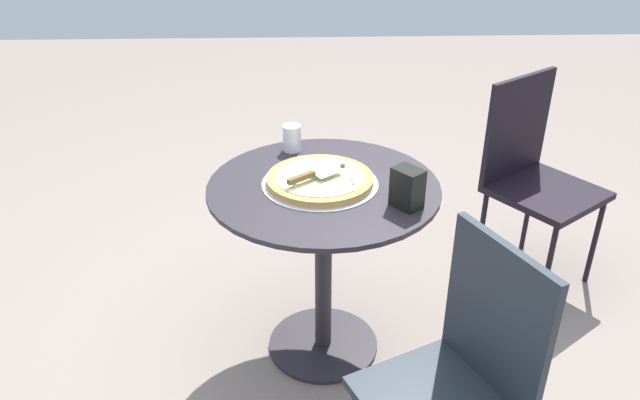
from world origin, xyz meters
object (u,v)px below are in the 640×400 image
pizza_server (313,174)px  patio_chair_far (460,373)px  patio_table (323,233)px  napkin_dispenser (407,188)px  patio_chair_near (533,168)px  drinking_cup (292,138)px  pizza_on_tray (320,180)px

pizza_server → patio_chair_far: size_ratio=0.22×
patio_table → napkin_dispenser: (-0.16, -0.26, 0.27)m
napkin_dispenser → pizza_server: bearing=25.0°
patio_chair_near → patio_chair_far: size_ratio=1.03×
patio_table → drinking_cup: size_ratio=7.97×
pizza_server → patio_chair_far: (-0.69, -0.37, -0.26)m
patio_table → pizza_on_tray: 0.22m
pizza_on_tray → drinking_cup: (0.29, 0.10, 0.04)m
pizza_on_tray → patio_chair_near: 1.10m
napkin_dispenser → patio_chair_far: bearing=148.1°
napkin_dispenser → patio_chair_near: patio_chair_near is taller
patio_chair_far → patio_table: bearing=25.4°
patio_table → patio_chair_far: bearing=-154.6°
pizza_on_tray → pizza_server: 0.05m
pizza_server → napkin_dispenser: (-0.14, -0.30, 0.02)m
pizza_server → napkin_dispenser: size_ratio=1.46×
patio_chair_near → patio_chair_far: (-1.21, 0.61, -0.01)m
pizza_server → napkin_dispenser: napkin_dispenser is taller
pizza_on_tray → napkin_dispenser: 0.33m
patio_table → patio_chair_far: size_ratio=0.90×
patio_table → pizza_server: pizza_server is taller
patio_table → patio_chair_far: patio_chair_far is taller
drinking_cup → napkin_dispenser: (-0.46, -0.37, 0.02)m
pizza_on_tray → patio_table: bearing=-120.6°
patio_chair_far → patio_chair_near: bearing=-26.7°
napkin_dispenser → drinking_cup: bearing=-0.5°
patio_table → napkin_dispenser: napkin_dispenser is taller
napkin_dispenser → patio_chair_near: 0.99m
patio_chair_far → drinking_cup: bearing=23.9°
patio_table → patio_chair_near: 1.07m
pizza_on_tray → patio_chair_far: patio_chair_far is taller
patio_chair_near → drinking_cup: bearing=101.1°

